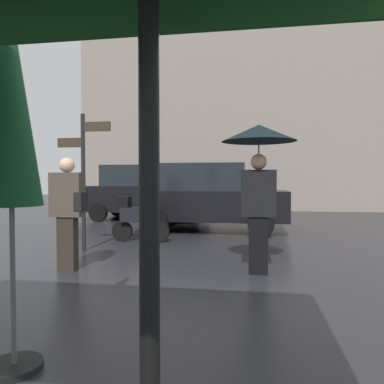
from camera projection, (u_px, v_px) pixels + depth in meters
ground_plane at (167, 366)px, 2.70m from camera, size 60.00×60.00×0.00m
folded_patio_umbrella_near at (10, 105)px, 2.59m from camera, size 0.43×0.43×2.74m
pedestrian_with_umbrella at (259, 156)px, 5.33m from camera, size 1.09×1.09×2.19m
pedestrian_with_bag at (68, 207)px, 5.54m from camera, size 0.53×0.24×1.72m
parked_scooter at (139, 217)px, 8.19m from camera, size 1.32×0.32×1.23m
parked_car_left at (209, 197)px, 9.90m from camera, size 4.02×1.94×1.82m
parked_car_right at (145, 192)px, 12.83m from camera, size 4.34×2.00×1.90m
street_signpost at (83, 168)px, 7.08m from camera, size 1.08×0.08×2.66m
building_block at (239, 75)px, 17.44m from camera, size 15.12×2.07×12.80m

